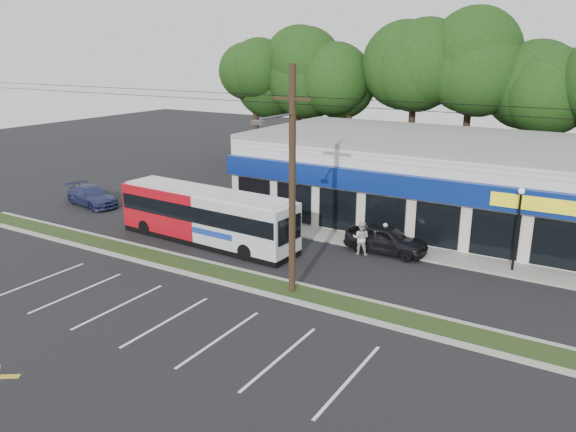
% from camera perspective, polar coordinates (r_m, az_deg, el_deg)
% --- Properties ---
extents(ground, '(120.00, 120.00, 0.00)m').
position_cam_1_polar(ground, '(26.32, -6.38, -7.13)').
color(ground, black).
rests_on(ground, ground).
extents(grass_strip, '(40.00, 1.60, 0.12)m').
position_cam_1_polar(grass_strip, '(27.02, -5.09, -6.30)').
color(grass_strip, '#273616').
rests_on(grass_strip, ground).
extents(curb_south, '(40.00, 0.25, 0.14)m').
position_cam_1_polar(curb_south, '(26.40, -6.18, -6.88)').
color(curb_south, '#9E9E93').
rests_on(curb_south, ground).
extents(curb_north, '(40.00, 0.25, 0.14)m').
position_cam_1_polar(curb_north, '(27.66, -4.05, -5.71)').
color(curb_north, '#9E9E93').
rests_on(curb_north, ground).
extents(sidewalk, '(32.00, 2.20, 0.10)m').
position_cam_1_polar(sidewalk, '(31.47, 11.09, -3.23)').
color(sidewalk, '#9E9E93').
rests_on(sidewalk, ground).
extents(strip_mall, '(25.00, 12.55, 5.30)m').
position_cam_1_polar(strip_mall, '(36.98, 15.81, 3.60)').
color(strip_mall, silver).
rests_on(strip_mall, ground).
extents(utility_pole, '(50.00, 2.77, 10.00)m').
position_cam_1_polar(utility_pole, '(23.83, 0.00, 4.17)').
color(utility_pole, black).
rests_on(utility_pole, ground).
extents(lamp_post, '(0.30, 0.30, 4.25)m').
position_cam_1_polar(lamp_post, '(29.12, 22.34, -0.37)').
color(lamp_post, black).
rests_on(lamp_post, ground).
extents(tree_line, '(46.76, 6.76, 11.83)m').
position_cam_1_polar(tree_line, '(46.33, 18.08, 13.12)').
color(tree_line, black).
rests_on(tree_line, ground).
extents(metrobus, '(11.42, 2.98, 3.04)m').
position_cam_1_polar(metrobus, '(31.86, -8.29, 0.11)').
color(metrobus, '#B50D19').
rests_on(metrobus, ground).
extents(car_dark, '(4.46, 1.80, 1.52)m').
position_cam_1_polar(car_dark, '(30.58, 9.93, -2.34)').
color(car_dark, black).
rests_on(car_dark, ground).
extents(car_silver, '(4.01, 1.91, 1.27)m').
position_cam_1_polar(car_silver, '(35.24, -13.15, -0.21)').
color(car_silver, '#A1A3A9').
rests_on(car_silver, ground).
extents(car_blue, '(4.99, 2.83, 1.36)m').
position_cam_1_polar(car_blue, '(41.74, -19.29, 1.94)').
color(car_blue, navy).
rests_on(car_blue, ground).
extents(pedestrian_a, '(0.60, 0.42, 1.54)m').
position_cam_1_polar(pedestrian_a, '(30.99, 9.80, -2.06)').
color(pedestrian_a, silver).
rests_on(pedestrian_a, ground).
extents(pedestrian_b, '(1.02, 0.87, 1.84)m').
position_cam_1_polar(pedestrian_b, '(30.07, 7.42, -2.23)').
color(pedestrian_b, beige).
rests_on(pedestrian_b, ground).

